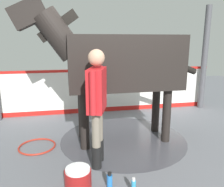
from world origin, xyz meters
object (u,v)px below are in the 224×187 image
object	(u,v)px
horse	(118,62)
bottle_spray	(110,181)
bottle_shampoo	(134,186)
wash_bucket	(78,180)
hose_coil	(37,146)
handler	(97,100)

from	to	relation	value
horse	bottle_spray	xyz separation A→B (m)	(1.51, -0.14, -1.42)
bottle_shampoo	wash_bucket	bearing A→B (deg)	-91.84
bottle_shampoo	hose_coil	size ratio (longest dim) A/B	0.32
wash_bucket	hose_coil	distance (m)	1.56
handler	horse	bearing A→B (deg)	76.51
horse	bottle_shampoo	bearing A→B (deg)	84.46
bottle_shampoo	bottle_spray	distance (m)	0.32
wash_bucket	handler	bearing A→B (deg)	162.63
handler	hose_coil	bearing A→B (deg)	159.91
handler	bottle_shampoo	size ratio (longest dim) A/B	8.33
handler	wash_bucket	size ratio (longest dim) A/B	5.21
horse	hose_coil	distance (m)	2.13
wash_bucket	bottle_shampoo	xyz separation A→B (m)	(0.02, 0.70, -0.07)
bottle_spray	hose_coil	size ratio (longest dim) A/B	0.34
handler	bottle_spray	bearing A→B (deg)	-66.22
horse	handler	bearing A→B (deg)	58.91
bottle_shampoo	hose_coil	distance (m)	2.07
horse	hose_coil	bearing A→B (deg)	1.96
bottle_shampoo	bottle_spray	world-z (taller)	bottle_spray
horse	handler	world-z (taller)	horse
handler	hose_coil	size ratio (longest dim) A/B	2.68
horse	wash_bucket	world-z (taller)	horse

